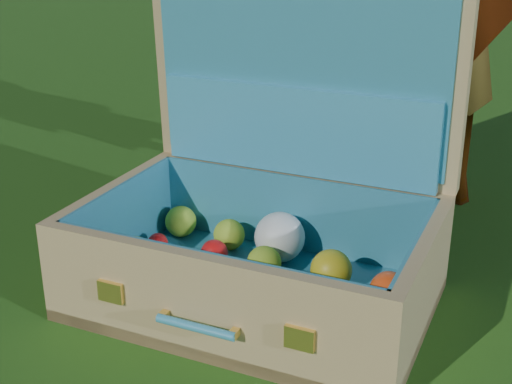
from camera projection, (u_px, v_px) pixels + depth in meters
name	position (u px, v px, depth m)	size (l,w,h in m)	color
ground	(233.00, 357.00, 1.26)	(60.00, 60.00, 0.00)	#215114
suitcase	(271.00, 203.00, 1.44)	(0.82, 0.72, 0.66)	tan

